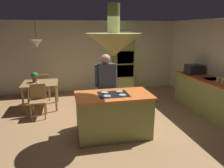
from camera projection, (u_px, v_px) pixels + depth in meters
The scene contains 16 objects.
ground at pixel (111, 131), 4.87m from camera, with size 8.16×8.16×0.00m, color #AD7F51.
wall_back at pixel (92, 56), 7.81m from camera, with size 6.80×0.10×2.55m, color beige.
kitchen_island at pixel (113, 115), 4.57m from camera, with size 1.60×0.88×0.96m.
counter_run_right at pixel (206, 95), 5.91m from camera, with size 0.73×2.37×0.94m.
oven_tower at pixel (123, 62), 7.70m from camera, with size 0.66×0.62×2.17m.
dining_table at pixel (40, 86), 6.15m from camera, with size 0.99×0.91×0.76m.
person_at_island at pixel (106, 84), 5.10m from camera, with size 0.53×0.23×1.69m.
range_hood at pixel (114, 43), 4.18m from camera, with size 1.10×1.10×1.00m.
pendant_light_over_table at pixel (37, 44), 5.84m from camera, with size 0.32×0.32×0.82m.
chair_facing_island at pixel (38, 98), 5.55m from camera, with size 0.40×0.40×0.87m.
chair_by_back_wall at pixel (43, 85), 6.83m from camera, with size 0.40×0.40×0.87m.
potted_plant_on_table at pixel (35, 77), 6.12m from camera, with size 0.20×0.20×0.30m.
cup_on_table at pixel (37, 83), 5.89m from camera, with size 0.07×0.07×0.09m, color white.
canister_flour at pixel (224, 81), 5.22m from camera, with size 0.12×0.12×0.18m, color #E0B78C.
canister_sugar at pixel (219, 80), 5.39m from camera, with size 0.11×0.11×0.15m, color #E0B78C.
microwave_on_counter at pixel (194, 69), 6.42m from camera, with size 0.46×0.36×0.28m, color #232326.
Camera 1 is at (-0.94, -4.34, 2.28)m, focal length 33.99 mm.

